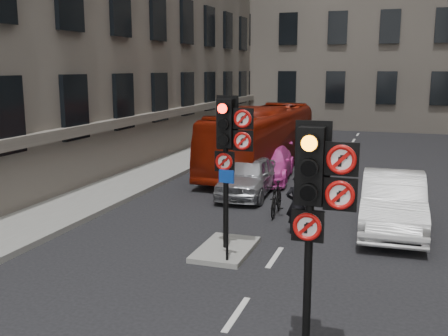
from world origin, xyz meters
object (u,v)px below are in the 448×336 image
Objects in this scene: signal_far at (229,139)px; info_sign at (227,202)px; signal_near at (316,192)px; car_pink at (268,163)px; bus_red at (262,139)px; car_silver at (248,176)px; car_white at (393,202)px; motorcyclist at (297,204)px; motorcycle at (276,199)px.

info_sign is at bearing -75.21° from signal_far.
car_pink is at bearing 106.76° from signal_near.
car_silver is at bearing -78.58° from bus_red.
signal_near is 0.77× the size of car_white.
motorcyclist is at bearing -59.03° from car_silver.
car_silver is at bearing 111.19° from signal_near.
signal_far reaches higher than car_silver.
signal_near is 0.91× the size of car_silver.
bus_red reaches higher than info_sign.
bus_red is 8.81m from motorcyclist.
car_white reaches higher than motorcycle.
car_white is at bearing -10.51° from motorcycle.
bus_red is 6.17× the size of motorcyclist.
info_sign is (1.34, -9.19, 0.80)m from car_pink.
car_silver is (-3.74, 9.64, -1.92)m from signal_near.
motorcyclist is (0.91, -1.59, 0.30)m from motorcycle.
car_white is 5.24m from info_sign.
signal_far is 1.75× the size of info_sign.
motorcycle is at bearing 170.89° from car_white.
signal_near reaches higher than bus_red.
signal_near is at bearing -56.98° from signal_far.
motorcyclist is (-1.36, 5.95, -1.79)m from signal_near.
motorcyclist is (2.38, -3.69, 0.12)m from car_silver.
signal_near is at bearing -70.61° from car_silver.
motorcycle is (-2.27, 7.54, -2.09)m from signal_near.
signal_far is at bearing -80.40° from car_silver.
car_silver is 6.64m from info_sign.
motorcycle is (2.18, -6.64, -0.86)m from bus_red.
car_pink is at bearing -84.25° from motorcyclist.
bus_red reaches higher than motorcycle.
car_pink is at bearing 103.67° from motorcycle.
info_sign is at bearing -87.63° from car_pink.
car_silver reaches higher than car_pink.
bus_red is at bearing 126.03° from car_white.
signal_far reaches higher than info_sign.
car_white is 0.47× the size of bus_red.
info_sign is (-3.41, -3.92, 0.68)m from car_white.
car_pink is 2.16× the size of info_sign.
signal_far is 0.37× the size of bus_red.
car_pink is (0.01, 2.74, -0.03)m from car_silver.
car_white is 8.96m from bus_red.
signal_near is at bearing -44.45° from info_sign.
signal_far is at bearing -98.45° from motorcycle.
signal_near is at bearing -70.08° from bus_red.
signal_far is (-2.60, 4.00, 0.12)m from signal_near.
car_silver is at bearing 150.29° from car_white.
car_pink reaches higher than motorcycle.
signal_near reaches higher than car_white.
signal_far is at bearing -77.21° from bus_red.
motorcycle is at bearing 97.21° from info_sign.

